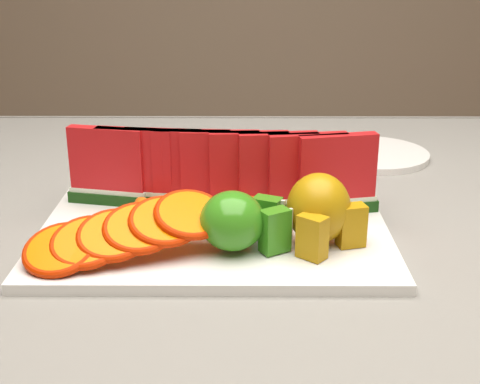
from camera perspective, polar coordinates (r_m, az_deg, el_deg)
The scene contains 11 objects.
table at distance 0.87m, azimuth -0.28°, elevation -8.73°, with size 1.40×0.90×0.75m.
tablecloth at distance 0.84m, azimuth -0.29°, elevation -5.01°, with size 1.53×1.03×0.20m.
platter at distance 0.78m, azimuth -2.16°, elevation -3.13°, with size 0.40×0.30×0.01m.
apple_cluster at distance 0.71m, azimuth -0.09°, elevation -2.52°, with size 0.10×0.08×0.06m.
pear_cluster at distance 0.72m, azimuth 6.85°, elevation -1.60°, with size 0.10×0.10×0.08m.
side_plate at distance 1.08m, azimuth 11.14°, elevation 3.17°, with size 0.20×0.20×0.01m.
fork at distance 1.12m, azimuth -12.16°, elevation 3.61°, with size 0.02×0.20×0.00m.
watermelon_row at distance 0.81m, azimuth -1.71°, elevation 1.71°, with size 0.39×0.07×0.10m.
orange_fan_front at distance 0.71m, azimuth -9.66°, elevation -3.32°, with size 0.23×0.14×0.06m.
orange_fan_back at distance 0.89m, azimuth -5.03°, elevation 1.34°, with size 0.23×0.10×0.04m.
tangerine_segments at distance 0.79m, azimuth -3.93°, elevation -1.66°, with size 0.16×0.08×0.02m.
Camera 1 is at (0.01, -0.76, 1.08)m, focal length 50.00 mm.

